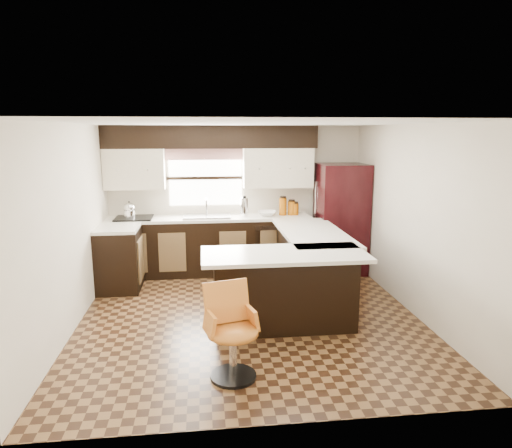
{
  "coord_description": "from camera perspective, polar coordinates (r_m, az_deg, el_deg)",
  "views": [
    {
      "loc": [
        -0.56,
        -5.41,
        2.3
      ],
      "look_at": [
        0.14,
        0.45,
        1.1
      ],
      "focal_mm": 32.0,
      "sensor_mm": 36.0,
      "label": 1
    }
  ],
  "objects": [
    {
      "name": "kettle",
      "position": [
        7.48,
        -15.54,
        1.79
      ],
      "size": [
        0.19,
        0.19,
        0.26
      ],
      "primitive_type": null,
      "color": "silver",
      "rests_on": "cooktop"
    },
    {
      "name": "upper_cab_left",
      "position": [
        7.53,
        -14.93,
        6.66
      ],
      "size": [
        0.94,
        0.35,
        0.64
      ],
      "primitive_type": "cube",
      "color": "beige",
      "rests_on": "wall_back"
    },
    {
      "name": "upper_cab_right",
      "position": [
        7.56,
        2.72,
        7.04
      ],
      "size": [
        1.14,
        0.35,
        0.64
      ],
      "primitive_type": "cube",
      "color": "beige",
      "rests_on": "wall_back"
    },
    {
      "name": "refrigerator",
      "position": [
        7.64,
        10.54,
        0.67
      ],
      "size": [
        0.77,
        0.74,
        1.79
      ],
      "primitive_type": "cube",
      "color": "black",
      "rests_on": "floor"
    },
    {
      "name": "canister_large",
      "position": [
        7.55,
        3.37,
        2.19
      ],
      "size": [
        0.12,
        0.12,
        0.28
      ],
      "primitive_type": "cylinder",
      "color": "#934905",
      "rests_on": "counter_back"
    },
    {
      "name": "wall_left",
      "position": [
        5.73,
        -22.21,
        -0.47
      ],
      "size": [
        0.0,
        4.4,
        4.4
      ],
      "primitive_type": "plane",
      "rotation": [
        1.57,
        0.0,
        1.57
      ],
      "color": "beige",
      "rests_on": "floor"
    },
    {
      "name": "dishwasher",
      "position": [
        7.35,
        2.15,
        -3.28
      ],
      "size": [
        0.58,
        0.03,
        0.78
      ],
      "primitive_type": "cube",
      "color": "black",
      "rests_on": "floor"
    },
    {
      "name": "wall_right",
      "position": [
        6.13,
        19.09,
        0.47
      ],
      "size": [
        0.0,
        4.4,
        4.4
      ],
      "primitive_type": "plane",
      "rotation": [
        1.57,
        0.0,
        -1.57
      ],
      "color": "beige",
      "rests_on": "floor"
    },
    {
      "name": "canister_med",
      "position": [
        7.58,
        4.47,
        1.99
      ],
      "size": [
        0.12,
        0.12,
        0.23
      ],
      "primitive_type": "cylinder",
      "color": "#934905",
      "rests_on": "counter_back"
    },
    {
      "name": "base_cab_left",
      "position": [
        7.02,
        -16.72,
        -4.31
      ],
      "size": [
        0.6,
        0.7,
        0.9
      ],
      "primitive_type": "cube",
      "color": "black",
      "rests_on": "floor"
    },
    {
      "name": "bar_chair",
      "position": [
        4.39,
        -2.9,
        -13.48
      ],
      "size": [
        0.59,
        0.59,
        0.9
      ],
      "primitive_type": null,
      "rotation": [
        0.0,
        0.0,
        0.27
      ],
      "color": "orange",
      "rests_on": "floor"
    },
    {
      "name": "sink",
      "position": [
        7.41,
        -6.18,
        0.98
      ],
      "size": [
        0.75,
        0.45,
        0.03
      ],
      "primitive_type": "cube",
      "color": "#B2B2B7",
      "rests_on": "counter_back"
    },
    {
      "name": "base_cab_back",
      "position": [
        7.54,
        -5.72,
        -2.8
      ],
      "size": [
        3.3,
        0.6,
        0.9
      ],
      "primitive_type": "cube",
      "color": "black",
      "rests_on": "floor"
    },
    {
      "name": "wall_front",
      "position": [
        3.44,
        2.97,
        -7.23
      ],
      "size": [
        4.4,
        0.0,
        4.4
      ],
      "primitive_type": "plane",
      "rotation": [
        -1.57,
        0.0,
        0.0
      ],
      "color": "beige",
      "rests_on": "floor"
    },
    {
      "name": "counter_pen_return",
      "position": [
        5.24,
        3.54,
        -3.82
      ],
      "size": [
        1.89,
        0.84,
        0.04
      ],
      "primitive_type": "cube",
      "color": "silver",
      "rests_on": "peninsula_return"
    },
    {
      "name": "peninsula_return",
      "position": [
        5.47,
        3.52,
        -8.34
      ],
      "size": [
        1.65,
        0.6,
        0.9
      ],
      "primitive_type": "cube",
      "color": "black",
      "rests_on": "floor"
    },
    {
      "name": "counter_back",
      "position": [
        7.44,
        -5.79,
        0.73
      ],
      "size": [
        3.3,
        0.6,
        0.04
      ],
      "primitive_type": "cube",
      "color": "silver",
      "rests_on": "base_cab_back"
    },
    {
      "name": "canister_small",
      "position": [
        7.59,
        4.87,
        1.86
      ],
      "size": [
        0.13,
        0.13,
        0.19
      ],
      "primitive_type": "cylinder",
      "color": "#934905",
      "rests_on": "counter_back"
    },
    {
      "name": "soffit",
      "position": [
        7.44,
        -5.62,
        10.79
      ],
      "size": [
        3.4,
        0.35,
        0.36
      ],
      "primitive_type": "cube",
      "color": "black",
      "rests_on": "wall_back"
    },
    {
      "name": "counter_left",
      "position": [
        6.91,
        -16.95,
        -0.54
      ],
      "size": [
        0.6,
        0.7,
        0.04
      ],
      "primitive_type": "cube",
      "color": "silver",
      "rests_on": "base_cab_left"
    },
    {
      "name": "wall_back",
      "position": [
        7.71,
        -2.53,
        3.24
      ],
      "size": [
        4.4,
        0.0,
        4.4
      ],
      "primitive_type": "plane",
      "rotation": [
        1.57,
        0.0,
        0.0
      ],
      "color": "beige",
      "rests_on": "floor"
    },
    {
      "name": "peninsula_long",
      "position": [
        6.48,
        6.58,
        -5.21
      ],
      "size": [
        0.6,
        1.95,
        0.9
      ],
      "primitive_type": "cube",
      "color": "black",
      "rests_on": "floor"
    },
    {
      "name": "ceiling",
      "position": [
        5.44,
        -0.88,
        12.5
      ],
      "size": [
        4.4,
        4.4,
        0.0
      ],
      "primitive_type": "plane",
      "rotation": [
        3.14,
        0.0,
        0.0
      ],
      "color": "silver",
      "rests_on": "wall_back"
    },
    {
      "name": "valance",
      "position": [
        7.56,
        -6.37,
        8.66
      ],
      "size": [
        1.3,
        0.06,
        0.18
      ],
      "primitive_type": "cube",
      "color": "#D19B93",
      "rests_on": "wall_back"
    },
    {
      "name": "floor",
      "position": [
        5.91,
        -0.81,
        -11.47
      ],
      "size": [
        4.4,
        4.4,
        0.0
      ],
      "primitive_type": "plane",
      "color": "#49301A",
      "rests_on": "ground"
    },
    {
      "name": "window_pane",
      "position": [
        7.63,
        -6.3,
        5.75
      ],
      "size": [
        1.2,
        0.02,
        0.9
      ],
      "primitive_type": "cube",
      "color": "white",
      "rests_on": "wall_back"
    },
    {
      "name": "mixing_bowl",
      "position": [
        7.5,
        1.37,
        1.34
      ],
      "size": [
        0.35,
        0.35,
        0.08
      ],
      "primitive_type": "imported",
      "rotation": [
        0.0,
        0.0,
        -0.17
      ],
      "color": "white",
      "rests_on": "counter_back"
    },
    {
      "name": "counter_pen_long",
      "position": [
        6.37,
        7.11,
        -1.12
      ],
      "size": [
        0.84,
        1.95,
        0.04
      ],
      "primitive_type": "cube",
      "color": "silver",
      "rests_on": "peninsula_long"
    },
    {
      "name": "cooktop",
      "position": [
        7.49,
        -15.01,
        0.74
      ],
      "size": [
        0.58,
        0.5,
        0.02
      ],
      "primitive_type": "cube",
      "color": "black",
      "rests_on": "counter_back"
    },
    {
      "name": "percolator",
      "position": [
        7.44,
        -1.47,
        2.14
      ],
      "size": [
        0.13,
        0.13,
        0.3
      ],
      "primitive_type": "cylinder",
      "color": "silver",
      "rests_on": "counter_back"
    }
  ]
}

